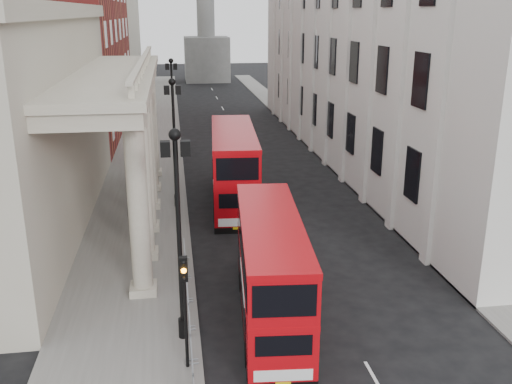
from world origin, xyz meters
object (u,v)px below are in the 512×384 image
Objects in this scene: pedestrian_a at (145,211)px; lamp_post_south at (179,223)px; bus_far at (234,165)px; pedestrian_b at (135,207)px; lamp_post_mid at (174,135)px; bus_near at (271,267)px; lamp_post_north at (173,98)px; traffic_light at (185,292)px; pedestrian_c at (138,183)px.

lamp_post_south is at bearing -108.39° from pedestrian_a.
bus_far is 6.37× the size of pedestrian_b.
lamp_post_mid reaches higher than bus_near.
lamp_post_south reaches higher than pedestrian_a.
traffic_light is at bearing -89.83° from lamp_post_north.
lamp_post_south is at bearing -90.00° from lamp_post_north.
bus_far is at bearing 78.66° from traffic_light.
lamp_post_north reaches higher than pedestrian_c.
pedestrian_c is (-2.64, 18.71, -3.89)m from lamp_post_south.
traffic_light is at bearing 97.58° from pedestrian_b.
lamp_post_mid is at bearing 90.00° from lamp_post_south.
lamp_post_south is 1.93× the size of traffic_light.
lamp_post_south is 5.04× the size of pedestrian_a.
pedestrian_a is (-5.66, 11.73, -1.33)m from bus_near.
lamp_post_south reaches higher than bus_near.
lamp_post_north is at bearing 90.00° from lamp_post_mid.
pedestrian_a is (-1.97, 13.01, -3.97)m from lamp_post_south.
lamp_post_south is at bearing -90.00° from lamp_post_mid.
bus_far is at bearing -156.14° from pedestrian_b.
lamp_post_mid is at bearing 108.86° from bus_near.
lamp_post_north is (0.00, 32.00, 0.00)m from lamp_post_south.
lamp_post_south is 0.81× the size of bus_near.
lamp_post_mid is (0.00, 16.00, 0.00)m from lamp_post_south.
bus_far reaches higher than pedestrian_b.
pedestrian_b is 1.01× the size of pedestrian_c.
lamp_post_north is 1.93× the size of traffic_light.
pedestrian_c is at bearing 98.02° from lamp_post_south.
pedestrian_c is (-2.74, 20.73, -2.08)m from traffic_light.
lamp_post_mid is 4.50m from bus_far.
traffic_light is (0.10, -34.02, -1.80)m from lamp_post_north.
bus_far reaches higher than traffic_light.
lamp_post_north is 31.06m from bus_near.
lamp_post_north is 16.09m from bus_far.
bus_far is (3.82, -15.46, -2.32)m from lamp_post_north.
bus_near is at bearing -86.49° from bus_far.
traffic_light is 2.35× the size of pedestrian_b.
pedestrian_c is (-2.64, 2.71, -3.89)m from lamp_post_mid.
traffic_light reaches higher than pedestrian_b.
pedestrian_c is at bearing 97.52° from traffic_light.
pedestrian_b reaches higher than pedestrian_c.
bus_near is (3.69, 1.28, -2.63)m from lamp_post_south.
lamp_post_mid is 5.04× the size of pedestrian_a.
lamp_post_mid is 5.29m from pedestrian_b.
lamp_post_mid is 5.42m from pedestrian_c.
bus_far is (3.72, 18.56, -0.51)m from traffic_light.
pedestrian_b is at bearing -150.06° from bus_far.
pedestrian_c reaches higher than pedestrian_a.
pedestrian_c is at bearing 114.73° from bus_near.
pedestrian_a is 5.74m from pedestrian_c.
lamp_post_mid is 18.11m from traffic_light.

